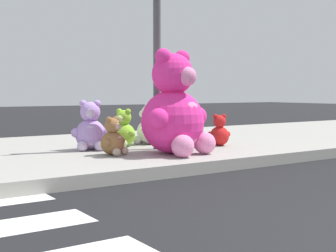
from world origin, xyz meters
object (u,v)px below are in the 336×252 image
Objects in this scene: plush_lavender at (91,130)px; plush_teal at (190,131)px; sign_pole at (157,32)px; plush_brown at (113,140)px; plush_pink_large at (175,112)px; plush_red at (219,133)px; plush_lime at (123,131)px; plush_white at (148,128)px.

plush_teal is at bearing -19.76° from plush_lavender.
plush_brown is at bearing -164.39° from sign_pole.
sign_pole is at bearing 15.61° from plush_brown.
plush_pink_large is at bearing -140.69° from plush_teal.
plush_brown is 1.04× the size of plush_red.
sign_pole is 5.51× the size of plush_lime.
plush_lavender is at bearing 161.88° from plush_red.
plush_red is at bearing 2.05° from plush_brown.
sign_pole is 1.55m from plush_teal.
plush_brown is 0.72× the size of plush_lavender.
plush_white is at bearing 8.43° from plush_lime.
plush_white is at bearing 134.97° from plush_red.
plush_pink_large is at bearing -159.53° from plush_red.
plush_brown is 1.41m from plush_teal.
plush_lavender is at bearing -170.45° from plush_white.
plush_lime is at bearing 143.00° from plush_teal.
plush_pink_large reaches higher than plush_red.
plush_pink_large is 2.26× the size of plush_teal.
plush_lime is 0.81× the size of plush_lavender.
plush_red is 0.69× the size of plush_lavender.
plush_lime reaches higher than plush_red.
plush_red is at bearing -18.12° from plush_lavender.
plush_white is (0.33, 1.22, -0.30)m from plush_pink_large.
plush_pink_large reaches higher than plush_brown.
plush_brown reaches higher than plush_red.
sign_pole is at bearing 170.82° from plush_red.
plush_lavender reaches higher than plush_brown.
plush_lavender is (-0.01, 0.69, 0.08)m from plush_brown.
plush_white is at bearing 115.02° from plush_teal.
plush_pink_large is 2.74× the size of plush_brown.
plush_teal is (0.82, -0.62, 0.02)m from plush_lime.
plush_pink_large is 1.26m from plush_red.
sign_pole reaches higher than plush_red.
plush_lime reaches higher than plush_brown.
sign_pole is 5.14× the size of plush_teal.
plush_red is (1.30, -0.73, -0.03)m from plush_lime.
plush_pink_large is 1.32m from plush_lavender.
plush_teal is at bearing 166.89° from plush_red.
plush_pink_large is at bearing -81.74° from plush_lime.
plush_brown is at bearing 154.72° from plush_pink_large.
plush_red is (1.88, 0.07, -0.01)m from plush_brown.
plush_teal is (0.56, -0.06, -1.45)m from sign_pole.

